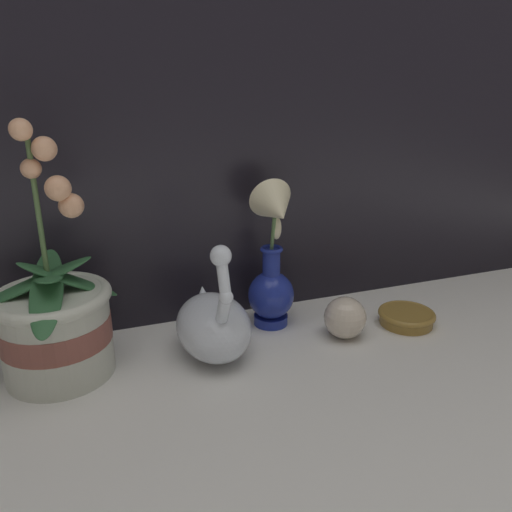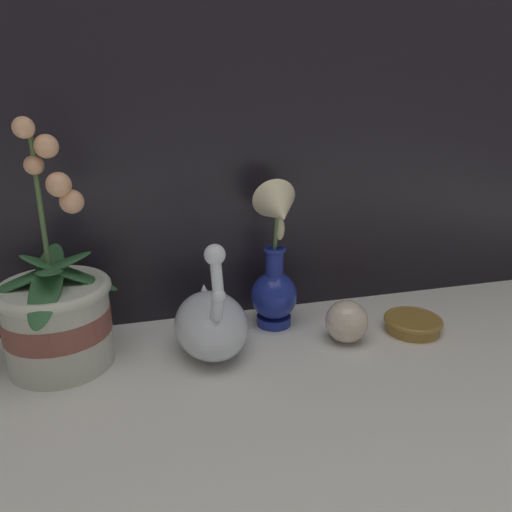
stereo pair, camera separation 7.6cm
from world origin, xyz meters
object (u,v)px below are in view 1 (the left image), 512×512
swan_figurine (213,323)px  glass_sphere (345,318)px  amber_dish (406,316)px  blue_vase (273,267)px  orchid_potted_plant (55,321)px

swan_figurine → glass_sphere: size_ratio=2.80×
amber_dish → blue_vase: bearing=161.2°
glass_sphere → amber_dish: bearing=1.6°
orchid_potted_plant → amber_dish: 0.65m
orchid_potted_plant → swan_figurine: orchid_potted_plant is taller
orchid_potted_plant → glass_sphere: (0.50, -0.05, -0.05)m
orchid_potted_plant → blue_vase: (0.39, 0.04, 0.03)m
blue_vase → glass_sphere: (0.11, -0.09, -0.08)m
amber_dish → orchid_potted_plant: bearing=175.8°
blue_vase → amber_dish: bearing=-18.8°
swan_figurine → blue_vase: (0.14, 0.06, 0.06)m
blue_vase → swan_figurine: bearing=-155.0°
swan_figurine → blue_vase: 0.16m
orchid_potted_plant → blue_vase: bearing=5.6°
orchid_potted_plant → blue_vase: size_ratio=1.41×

